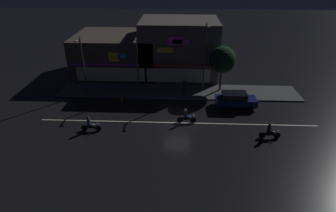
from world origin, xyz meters
TOP-DOWN VIEW (x-y plane):
  - ground_plane at (0.00, 0.00)m, footprint 140.00×140.00m
  - lane_divider_stripe at (0.00, 0.00)m, footprint 26.98×0.16m
  - sidewalk_far at (0.00, 7.12)m, footprint 28.40×4.18m
  - storefront_left_block at (-0.00, 12.93)m, footprint 9.94×7.59m
  - storefront_center_block at (-8.52, 13.69)m, footprint 10.82×9.10m
  - streetlamp_west at (-10.77, 6.10)m, footprint 0.44×1.64m
  - streetlamp_mid at (-4.68, 6.63)m, footprint 0.44×1.64m
  - streetlamp_east at (2.99, 7.60)m, footprint 0.44×1.64m
  - pedestrian_on_sidewalk at (0.70, 6.32)m, footprint 0.38×0.38m
  - street_tree at (5.03, 7.67)m, footprint 3.08×3.08m
  - parked_car_near_kerb at (6.16, 3.59)m, footprint 4.30×1.98m
  - motorcycle_lead at (0.88, 0.13)m, footprint 1.90×0.60m
  - motorcycle_following at (8.20, -2.24)m, footprint 1.90×0.60m
  - motorcycle_opposite_lane at (-8.00, -1.75)m, footprint 1.90×0.60m
  - traffic_cone at (-6.32, 4.58)m, footprint 0.36×0.36m

SIDE VIEW (x-z plane):
  - ground_plane at x=0.00m, z-range 0.00..0.00m
  - lane_divider_stripe at x=0.00m, z-range 0.00..0.01m
  - sidewalk_far at x=0.00m, z-range 0.00..0.14m
  - traffic_cone at x=-6.32m, z-range 0.00..0.55m
  - motorcycle_lead at x=0.88m, z-range -0.13..1.39m
  - motorcycle_following at x=8.20m, z-range -0.13..1.39m
  - motorcycle_opposite_lane at x=-8.00m, z-range -0.13..1.39m
  - parked_car_near_kerb at x=6.16m, z-range 0.03..1.70m
  - pedestrian_on_sidewalk at x=0.70m, z-range 0.07..1.92m
  - storefront_center_block at x=-8.52m, z-range 0.00..5.25m
  - storefront_left_block at x=0.00m, z-range 0.00..7.39m
  - street_tree at x=5.03m, z-range 1.26..6.61m
  - streetlamp_mid at x=-4.68m, z-range 0.76..7.22m
  - streetlamp_west at x=-10.77m, z-range 0.77..7.43m
  - streetlamp_east at x=2.99m, z-range 0.80..8.76m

